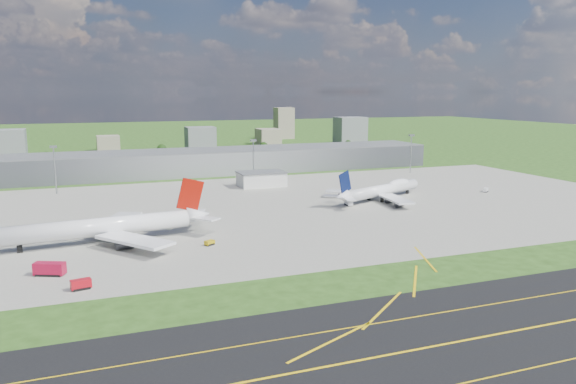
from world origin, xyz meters
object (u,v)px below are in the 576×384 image
object	(u,v)px
fire_truck	(50,269)
van_white_near	(348,203)
tug_yellow	(210,243)
crash_tender	(81,285)
airliner_red_twin	(107,227)
airliner_blue_quad	(382,190)
van_white_far	(486,190)

from	to	relation	value
fire_truck	van_white_near	world-z (taller)	fire_truck
fire_truck	tug_yellow	world-z (taller)	fire_truck
crash_tender	van_white_near	distance (m)	144.44
fire_truck	airliner_red_twin	bearing A→B (deg)	84.91
tug_yellow	crash_tender	bearing A→B (deg)	-173.51
airliner_blue_quad	fire_truck	bearing A→B (deg)	-179.33
fire_truck	van_white_near	xyz separation A→B (m)	(130.23, 61.49, -0.56)
airliner_blue_quad	fire_truck	xyz separation A→B (m)	(-152.90, -68.93, -2.97)
airliner_red_twin	fire_truck	world-z (taller)	airliner_red_twin
fire_truck	van_white_far	distance (m)	226.75
airliner_red_twin	airliner_blue_quad	bearing A→B (deg)	-170.29
airliner_red_twin	airliner_blue_quad	distance (m)	139.52
airliner_red_twin	fire_truck	size ratio (longest dim) A/B	8.38
airliner_blue_quad	tug_yellow	world-z (taller)	airliner_blue_quad
tug_yellow	van_white_far	distance (m)	172.65
fire_truck	airliner_blue_quad	bearing A→B (deg)	48.86
tug_yellow	van_white_near	bearing A→B (deg)	0.63
airliner_blue_quad	van_white_far	distance (m)	63.72
tug_yellow	airliner_red_twin	bearing A→B (deg)	123.99
van_white_far	fire_truck	bearing A→B (deg)	160.28
van_white_far	van_white_near	bearing A→B (deg)	146.94
van_white_far	crash_tender	bearing A→B (deg)	164.87
airliner_blue_quad	crash_tender	world-z (taller)	airliner_blue_quad
fire_truck	van_white_near	distance (m)	144.01
airliner_red_twin	crash_tender	distance (m)	49.50
van_white_far	tug_yellow	bearing A→B (deg)	160.46
tug_yellow	airliner_blue_quad	bearing A→B (deg)	-1.89
airliner_red_twin	tug_yellow	distance (m)	37.67
fire_truck	crash_tender	distance (m)	18.23
airliner_red_twin	van_white_near	bearing A→B (deg)	-170.88
van_white_near	van_white_far	xyz separation A→B (m)	(86.26, 5.97, -0.26)
airliner_red_twin	van_white_far	distance (m)	201.34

